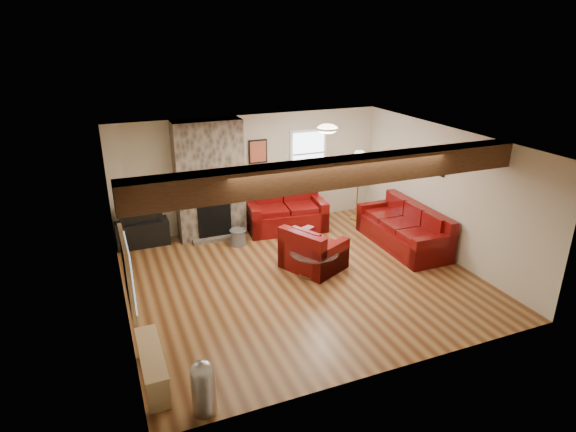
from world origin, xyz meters
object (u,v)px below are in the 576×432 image
(loveseat, at_px, (286,210))
(tv_cabinet, at_px, (143,233))
(sofa_three, at_px, (403,227))
(armchair_red, at_px, (314,247))
(television, at_px, (140,210))
(coffee_table, at_px, (314,262))
(floor_lamp, at_px, (359,161))

(loveseat, xyz_separation_m, tv_cabinet, (-3.06, 0.30, -0.19))
(sofa_three, height_order, armchair_red, sofa_three)
(armchair_red, distance_m, television, 3.62)
(coffee_table, distance_m, television, 3.72)
(sofa_three, xyz_separation_m, floor_lamp, (-0.11, 1.68, 0.97))
(tv_cabinet, relative_size, floor_lamp, 0.64)
(tv_cabinet, relative_size, television, 1.25)
(floor_lamp, bearing_deg, tv_cabinet, 175.62)
(sofa_three, xyz_separation_m, armchair_red, (-2.10, -0.19, -0.02))
(coffee_table, distance_m, tv_cabinet, 3.68)
(armchair_red, relative_size, coffee_table, 1.13)
(loveseat, height_order, tv_cabinet, loveseat)
(armchair_red, bearing_deg, coffee_table, 131.11)
(sofa_three, distance_m, television, 5.35)
(sofa_three, relative_size, coffee_table, 2.47)
(tv_cabinet, xyz_separation_m, floor_lamp, (4.82, -0.37, 1.13))
(loveseat, height_order, coffee_table, loveseat)
(tv_cabinet, distance_m, television, 0.50)
(tv_cabinet, bearing_deg, television, 0.00)
(coffee_table, height_order, television, television)
(sofa_three, distance_m, tv_cabinet, 5.34)
(floor_lamp, bearing_deg, sofa_three, -86.28)
(sofa_three, xyz_separation_m, coffee_table, (-2.19, -0.41, -0.21))
(sofa_three, bearing_deg, tv_cabinet, -111.71)
(coffee_table, xyz_separation_m, tv_cabinet, (-2.74, 2.46, 0.04))
(armchair_red, bearing_deg, sofa_three, -111.12)
(loveseat, distance_m, armchair_red, 1.95)
(coffee_table, xyz_separation_m, floor_lamp, (2.08, 2.09, 1.17))
(television, xyz_separation_m, floor_lamp, (4.82, -0.37, 0.62))
(coffee_table, xyz_separation_m, television, (-2.74, 2.46, 0.55))
(television, height_order, floor_lamp, floor_lamp)
(television, relative_size, floor_lamp, 0.52)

